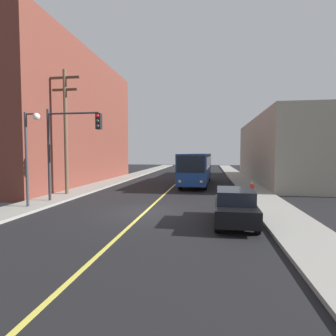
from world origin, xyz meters
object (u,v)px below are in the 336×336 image
street_lamp_left (30,145)px  traffic_signal_left_corner (70,137)px  utility_pole_near (66,126)px  fire_hydrant (252,187)px  parked_car_black (235,206)px  city_bus (197,167)px

street_lamp_left → traffic_signal_left_corner: bearing=55.3°
utility_pole_near → fire_hydrant: bearing=10.8°
utility_pole_near → street_lamp_left: (0.50, -4.89, -1.61)m
utility_pole_near → traffic_signal_left_corner: (1.91, -2.84, -1.04)m
fire_hydrant → street_lamp_left: bearing=-151.0°
utility_pole_near → traffic_signal_left_corner: size_ratio=1.57×
utility_pole_near → street_lamp_left: size_ratio=1.71×
parked_car_black → traffic_signal_left_corner: 11.29m
parked_car_black → utility_pole_near: utility_pole_near is taller
traffic_signal_left_corner → fire_hydrant: traffic_signal_left_corner is taller
fire_hydrant → utility_pole_near: bearing=-169.2°
traffic_signal_left_corner → street_lamp_left: size_ratio=1.09×
city_bus → traffic_signal_left_corner: size_ratio=2.04×
city_bus → fire_hydrant: size_ratio=14.56×
parked_car_black → utility_pole_near: size_ratio=0.47×
traffic_signal_left_corner → parked_car_black: bearing=-19.8°
parked_car_black → traffic_signal_left_corner: bearing=160.2°
street_lamp_left → fire_hydrant: 15.95m
utility_pole_near → traffic_signal_left_corner: 3.58m
utility_pole_near → street_lamp_left: 5.17m
parked_car_black → traffic_signal_left_corner: (-10.12, 3.63, 3.46)m
utility_pole_near → city_bus: bearing=43.8°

